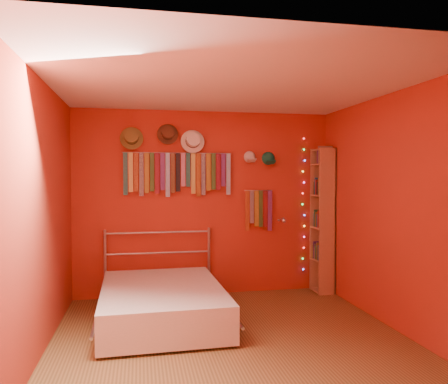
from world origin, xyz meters
TOP-DOWN VIEW (x-y plane):
  - ground at (0.00, 0.00)m, footprint 3.50×3.50m
  - back_wall at (0.00, 1.75)m, footprint 3.50×0.02m
  - right_wall at (1.75, 0.00)m, footprint 0.02×3.50m
  - left_wall at (-1.75, 0.00)m, footprint 0.02×3.50m
  - ceiling at (0.00, 0.00)m, footprint 3.50×3.50m
  - tie_rack at (-0.38, 1.68)m, footprint 1.45×0.03m
  - small_tie_rack at (0.74, 1.68)m, footprint 0.40×0.03m
  - fedora_olive at (-0.98, 1.65)m, footprint 0.30×0.16m
  - fedora_brown at (-0.51, 1.66)m, footprint 0.28×0.15m
  - fedora_white at (-0.18, 1.65)m, footprint 0.32×0.17m
  - cap_white at (0.61, 1.70)m, footprint 0.17×0.21m
  - cap_green at (0.88, 1.70)m, footprint 0.18×0.23m
  - fairy_lights at (1.41, 1.71)m, footprint 0.05×0.02m
  - reading_lamp at (1.05, 1.54)m, footprint 0.06×0.27m
  - bookshelf at (1.66, 1.53)m, footprint 0.25×0.34m
  - bed at (-0.64, 0.68)m, footprint 1.43×1.93m

SIDE VIEW (x-z plane):
  - ground at x=0.00m, z-range 0.00..0.00m
  - bed at x=-0.64m, z-range -0.25..0.68m
  - reading_lamp at x=1.05m, z-range 0.97..1.05m
  - bookshelf at x=1.66m, z-range 0.02..2.02m
  - small_tie_rack at x=0.74m, z-range 0.89..1.46m
  - fairy_lights at x=1.41m, z-range 0.27..2.16m
  - back_wall at x=0.00m, z-range 0.00..2.50m
  - right_wall at x=1.75m, z-range 0.00..2.50m
  - left_wall at x=-1.75m, z-range 0.00..2.50m
  - tie_rack at x=-0.38m, z-range 1.38..1.97m
  - cap_green at x=0.88m, z-range 1.77..1.95m
  - cap_white at x=0.61m, z-range 1.80..1.97m
  - fedora_white at x=-0.18m, z-range 1.93..2.25m
  - fedora_olive at x=-0.98m, z-range 1.97..2.27m
  - fedora_brown at x=-0.51m, z-range 2.04..2.32m
  - ceiling at x=0.00m, z-range 2.49..2.51m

